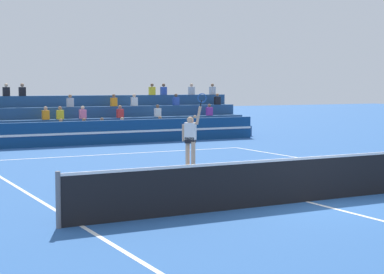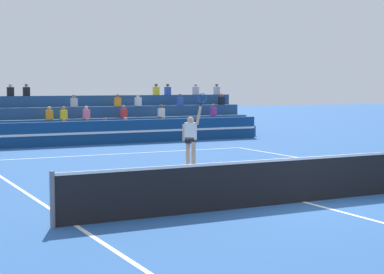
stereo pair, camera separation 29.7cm
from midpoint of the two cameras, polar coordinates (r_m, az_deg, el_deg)
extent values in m
plane|color=#285699|center=(15.34, 9.60, -5.69)|extent=(120.00, 120.00, 0.00)
cube|color=white|center=(25.70, -6.86, -1.50)|extent=(11.00, 0.10, 0.01)
cube|color=white|center=(12.79, -10.48, -7.76)|extent=(0.10, 23.80, 0.01)
cube|color=white|center=(20.73, -1.35, -2.93)|extent=(8.25, 0.10, 0.01)
cube|color=white|center=(15.34, 9.60, -5.68)|extent=(0.10, 12.85, 0.01)
cylinder|color=slate|center=(12.56, -12.48, -5.48)|extent=(0.10, 0.10, 1.10)
cube|color=black|center=(15.26, 9.62, -3.85)|extent=(11.90, 0.02, 1.00)
cube|color=white|center=(15.19, 9.65, -1.87)|extent=(11.90, 0.04, 0.06)
cube|color=navy|center=(29.67, -9.89, 0.34)|extent=(18.00, 0.24, 1.10)
cube|color=white|center=(29.55, -9.81, 0.33)|extent=(18.00, 0.02, 0.10)
cube|color=navy|center=(30.90, -10.62, -0.01)|extent=(19.38, 0.95, 0.55)
cube|color=silver|center=(32.30, -3.12, 1.14)|extent=(0.32, 0.22, 0.44)
sphere|color=#9E7051|center=(32.28, -3.12, 1.70)|extent=(0.18, 0.18, 0.18)
cube|color=purple|center=(31.49, -6.50, 1.02)|extent=(0.32, 0.22, 0.44)
sphere|color=tan|center=(31.47, -6.50, 1.61)|extent=(0.18, 0.18, 0.18)
cube|color=yellow|center=(30.49, -11.85, 0.84)|extent=(0.32, 0.22, 0.44)
sphere|color=#9E7051|center=(30.47, -11.86, 1.44)|extent=(0.18, 0.18, 0.18)
cube|color=#2D4CA5|center=(31.12, -8.28, 0.96)|extent=(0.32, 0.22, 0.44)
sphere|color=brown|center=(31.10, -8.29, 1.55)|extent=(0.18, 0.18, 0.18)
cube|color=yellow|center=(33.19, 0.01, 1.24)|extent=(0.32, 0.22, 0.44)
sphere|color=tan|center=(33.17, 0.01, 1.79)|extent=(0.18, 0.18, 0.18)
cube|color=pink|center=(30.83, -9.84, 0.91)|extent=(0.32, 0.22, 0.44)
sphere|color=brown|center=(30.81, -9.85, 1.50)|extent=(0.18, 0.18, 0.18)
cube|color=navy|center=(31.79, -11.15, 0.60)|extent=(19.38, 0.95, 1.10)
cube|color=pink|center=(31.78, -9.95, 2.01)|extent=(0.32, 0.22, 0.44)
sphere|color=beige|center=(31.77, -9.96, 2.59)|extent=(0.18, 0.18, 0.18)
cube|color=yellow|center=(31.44, -11.91, 1.95)|extent=(0.32, 0.22, 0.44)
sphere|color=#9E7051|center=(31.43, -11.92, 2.54)|extent=(0.18, 0.18, 0.18)
cube|color=orange|center=(31.26, -13.14, 1.92)|extent=(0.32, 0.22, 0.44)
sphere|color=tan|center=(31.24, -13.15, 2.50)|extent=(0.18, 0.18, 0.18)
cube|color=purple|center=(34.67, 1.31, 2.29)|extent=(0.32, 0.22, 0.44)
sphere|color=brown|center=(34.66, 1.31, 2.82)|extent=(0.18, 0.18, 0.18)
cube|color=silver|center=(33.26, -3.33, 2.19)|extent=(0.32, 0.22, 0.44)
sphere|color=brown|center=(33.25, -3.33, 2.74)|extent=(0.18, 0.18, 0.18)
cube|color=red|center=(32.44, -6.67, 2.10)|extent=(0.32, 0.22, 0.44)
sphere|color=#9E7051|center=(32.43, -6.68, 2.67)|extent=(0.18, 0.18, 0.18)
cube|color=navy|center=(32.68, -11.64, 1.19)|extent=(19.38, 0.95, 1.65)
cube|color=black|center=(36.00, 2.03, 3.25)|extent=(0.32, 0.22, 0.44)
sphere|color=#9E7051|center=(35.99, 2.03, 3.76)|extent=(0.18, 0.18, 0.18)
cube|color=orange|center=(33.32, -7.22, 3.11)|extent=(0.32, 0.22, 0.44)
sphere|color=brown|center=(33.31, -7.22, 3.66)|extent=(0.18, 0.18, 0.18)
cube|color=silver|center=(33.75, -5.41, 3.14)|extent=(0.32, 0.22, 0.44)
sphere|color=beige|center=(33.74, -5.41, 3.69)|extent=(0.18, 0.18, 0.18)
cube|color=#B2B2B7|center=(32.56, -11.04, 3.02)|extent=(0.32, 0.22, 0.44)
sphere|color=#9E7051|center=(32.56, -11.05, 3.59)|extent=(0.18, 0.18, 0.18)
cube|color=#2D4CA5|center=(34.77, -1.68, 3.20)|extent=(0.32, 0.22, 0.44)
sphere|color=brown|center=(34.76, -1.68, 3.73)|extent=(0.18, 0.18, 0.18)
cube|color=navy|center=(33.58, -12.11, 1.74)|extent=(19.38, 0.95, 2.20)
cube|color=#B2B2B7|center=(36.92, 1.59, 4.14)|extent=(0.32, 0.22, 0.44)
sphere|color=brown|center=(36.92, 1.59, 4.64)|extent=(0.18, 0.18, 0.18)
cube|color=#B2B2B7|center=(36.27, -0.28, 4.13)|extent=(0.32, 0.22, 0.44)
sphere|color=tan|center=(36.27, -0.28, 4.64)|extent=(0.18, 0.18, 0.18)
cube|color=yellow|center=(35.19, -3.81, 4.11)|extent=(0.32, 0.22, 0.44)
sphere|color=brown|center=(35.19, -3.81, 4.63)|extent=(0.18, 0.18, 0.18)
cube|color=#2D4CA5|center=(35.49, -2.78, 4.12)|extent=(0.32, 0.22, 0.44)
sphere|color=brown|center=(35.48, -2.78, 4.63)|extent=(0.18, 0.18, 0.18)
cube|color=black|center=(32.92, -15.10, 3.92)|extent=(0.32, 0.22, 0.44)
sphere|color=#9E7051|center=(32.91, -15.11, 4.48)|extent=(0.18, 0.18, 0.18)
cube|color=black|center=(32.75, -16.43, 3.89)|extent=(0.32, 0.22, 0.44)
sphere|color=beige|center=(32.75, -16.45, 4.45)|extent=(0.18, 0.18, 0.18)
cylinder|color=tan|center=(21.00, -0.80, -1.61)|extent=(0.14, 0.14, 0.90)
cylinder|color=tan|center=(20.85, -0.30, -1.65)|extent=(0.14, 0.14, 0.90)
cube|color=black|center=(20.90, -0.56, -0.29)|extent=(0.37, 0.37, 0.20)
cube|color=silver|center=(20.87, -0.56, 0.53)|extent=(0.39, 0.40, 0.56)
sphere|color=tan|center=(20.85, -0.56, 1.52)|extent=(0.22, 0.22, 0.22)
cube|color=white|center=(21.08, -0.76, -2.69)|extent=(0.27, 0.27, 0.09)
cube|color=white|center=(20.94, -0.26, -2.74)|extent=(0.27, 0.27, 0.09)
cylinder|color=tan|center=(20.96, -1.18, 0.38)|extent=(0.09, 0.09, 0.56)
cylinder|color=tan|center=(20.75, 0.18, 1.93)|extent=(0.21, 0.21, 0.61)
cylinder|color=black|center=(20.71, 0.39, 3.01)|extent=(0.08, 0.08, 0.22)
torus|color=#1E4C99|center=(20.70, 0.49, 3.49)|extent=(0.27, 0.28, 0.36)
sphere|color=#C6DB33|center=(19.07, -5.38, -3.52)|extent=(0.07, 0.07, 0.07)
camera|label=1|loc=(0.15, -90.42, -0.03)|focal=60.00mm
camera|label=2|loc=(0.15, 89.58, 0.03)|focal=60.00mm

